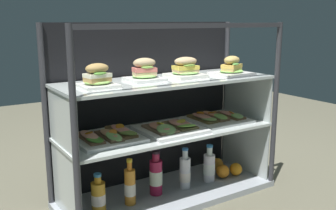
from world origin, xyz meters
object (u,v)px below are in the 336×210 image
object	(u,v)px
orange_fruit_near_left_post	(236,169)
plated_roll_sandwich_far_left	(232,68)
open_sandwich_tray_near_right_corner	(216,118)
orange_fruit_rolled_forward	(223,171)
plated_roll_sandwich_mid_right	(145,72)
juice_bottle_front_middle	(209,167)
plated_roll_sandwich_mid_left	(186,69)
juice_bottle_back_center	(156,176)
plated_roll_sandwich_near_right_corner	(97,78)
juice_bottle_front_fourth	(98,197)
juice_bottle_front_second	(130,186)
orange_fruit_beside_bottles	(217,164)
juice_bottle_front_left_end	(185,173)
open_sandwich_tray_far_left	(171,128)
open_sandwich_tray_mid_left	(107,136)

from	to	relation	value
orange_fruit_near_left_post	plated_roll_sandwich_far_left	bearing A→B (deg)	-167.90
open_sandwich_tray_near_right_corner	orange_fruit_rolled_forward	distance (m)	0.34
plated_roll_sandwich_far_left	orange_fruit_near_left_post	distance (m)	0.64
plated_roll_sandwich_mid_right	juice_bottle_front_middle	size ratio (longest dim) A/B	0.79
plated_roll_sandwich_mid_left	plated_roll_sandwich_mid_right	bearing A→B (deg)	176.21
juice_bottle_back_center	open_sandwich_tray_near_right_corner	bearing A→B (deg)	1.68
plated_roll_sandwich_near_right_corner	juice_bottle_front_middle	bearing A→B (deg)	-0.13
plated_roll_sandwich_mid_right	juice_bottle_front_fourth	distance (m)	0.67
plated_roll_sandwich_near_right_corner	orange_fruit_near_left_post	bearing A→B (deg)	-1.39
plated_roll_sandwich_near_right_corner	juice_bottle_back_center	distance (m)	0.66
plated_roll_sandwich_far_left	juice_bottle_front_second	world-z (taller)	plated_roll_sandwich_far_left
plated_roll_sandwich_mid_right	orange_fruit_beside_bottles	world-z (taller)	plated_roll_sandwich_mid_right
juice_bottle_front_second	juice_bottle_front_left_end	world-z (taller)	juice_bottle_front_second
plated_roll_sandwich_mid_left	plated_roll_sandwich_near_right_corner	bearing A→B (deg)	-175.53
open_sandwich_tray_far_left	juice_bottle_front_second	xyz separation A→B (m)	(-0.25, 0.00, -0.28)
plated_roll_sandwich_mid_right	juice_bottle_back_center	bearing A→B (deg)	-44.32
plated_roll_sandwich_mid_left	orange_fruit_beside_bottles	size ratio (longest dim) A/B	2.36
plated_roll_sandwich_near_right_corner	juice_bottle_front_fourth	bearing A→B (deg)	-160.71
open_sandwich_tray_near_right_corner	orange_fruit_rolled_forward	bearing A→B (deg)	-50.28
juice_bottle_front_fourth	plated_roll_sandwich_mid_right	bearing A→B (deg)	12.17
plated_roll_sandwich_mid_right	orange_fruit_near_left_post	distance (m)	0.88
juice_bottle_front_fourth	juice_bottle_front_left_end	world-z (taller)	juice_bottle_front_left_end
plated_roll_sandwich_mid_left	juice_bottle_front_second	xyz separation A→B (m)	(-0.38, -0.05, -0.58)
open_sandwich_tray_far_left	juice_bottle_front_left_end	distance (m)	0.30
juice_bottle_back_center	plated_roll_sandwich_near_right_corner	bearing A→B (deg)	-176.83
juice_bottle_back_center	juice_bottle_front_left_end	size ratio (longest dim) A/B	1.05
juice_bottle_front_second	juice_bottle_front_middle	xyz separation A→B (m)	(0.53, 0.01, -0.01)
open_sandwich_tray_mid_left	orange_fruit_beside_bottles	world-z (taller)	open_sandwich_tray_mid_left
plated_roll_sandwich_near_right_corner	plated_roll_sandwich_mid_right	world-z (taller)	plated_roll_sandwich_mid_right
plated_roll_sandwich_far_left	plated_roll_sandwich_near_right_corner	bearing A→B (deg)	177.25
plated_roll_sandwich_far_left	juice_bottle_front_second	bearing A→B (deg)	177.48
juice_bottle_front_left_end	juice_bottle_back_center	bearing A→B (deg)	173.51
open_sandwich_tray_mid_left	juice_bottle_back_center	size ratio (longest dim) A/B	1.30
open_sandwich_tray_near_right_corner	orange_fruit_near_left_post	size ratio (longest dim) A/B	4.17
plated_roll_sandwich_mid_left	plated_roll_sandwich_far_left	bearing A→B (deg)	-16.89
juice_bottle_front_fourth	orange_fruit_beside_bottles	distance (m)	0.87
plated_roll_sandwich_mid_left	juice_bottle_back_center	world-z (taller)	plated_roll_sandwich_mid_left
plated_roll_sandwich_mid_right	juice_bottle_front_middle	xyz separation A→B (m)	(0.40, -0.06, -0.59)
plated_roll_sandwich_near_right_corner	juice_bottle_front_second	distance (m)	0.60
juice_bottle_front_fourth	juice_bottle_front_second	size ratio (longest dim) A/B	0.84
plated_roll_sandwich_mid_right	plated_roll_sandwich_far_left	size ratio (longest dim) A/B	0.89
juice_bottle_front_left_end	orange_fruit_beside_bottles	world-z (taller)	juice_bottle_front_left_end
plated_roll_sandwich_mid_left	open_sandwich_tray_mid_left	size ratio (longest dim) A/B	0.58
plated_roll_sandwich_mid_left	juice_bottle_front_middle	distance (m)	0.61
open_sandwich_tray_mid_left	orange_fruit_near_left_post	size ratio (longest dim) A/B	4.17
open_sandwich_tray_far_left	juice_bottle_front_second	bearing A→B (deg)	179.50
plated_roll_sandwich_near_right_corner	open_sandwich_tray_mid_left	world-z (taller)	plated_roll_sandwich_near_right_corner
open_sandwich_tray_mid_left	juice_bottle_back_center	world-z (taller)	open_sandwich_tray_mid_left
plated_roll_sandwich_mid_right	orange_fruit_rolled_forward	distance (m)	0.81
plated_roll_sandwich_mid_left	open_sandwich_tray_near_right_corner	xyz separation A→B (m)	(0.22, -0.01, -0.30)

